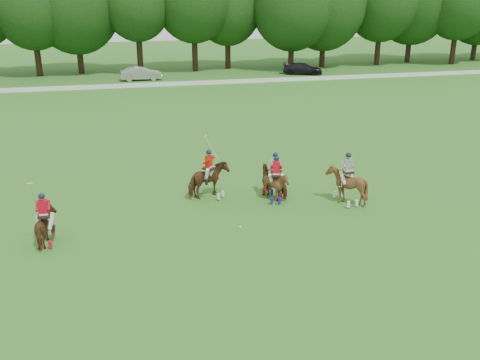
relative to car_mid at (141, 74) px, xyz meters
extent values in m
plane|color=#29641C|center=(0.33, -42.50, -0.74)|extent=(180.00, 180.00, 0.00)
cylinder|color=black|center=(-11.30, 5.99, 1.58)|extent=(0.70, 0.70, 4.64)
ellipsoid|color=black|center=(-11.30, 5.99, 7.21)|extent=(8.80, 8.80, 10.13)
cylinder|color=black|center=(-6.66, 7.02, 1.42)|extent=(0.70, 0.70, 4.31)
ellipsoid|color=black|center=(-6.66, 7.02, 7.57)|extent=(10.67, 10.67, 12.27)
cylinder|color=black|center=(0.30, 5.50, 1.88)|extent=(0.70, 0.70, 5.24)
ellipsoid|color=black|center=(0.30, 5.50, 7.52)|extent=(8.06, 8.06, 9.26)
cylinder|color=black|center=(6.96, 5.74, 1.85)|extent=(0.70, 0.70, 5.19)
cylinder|color=black|center=(11.39, 7.12, 1.50)|extent=(0.70, 0.70, 4.48)
ellipsoid|color=black|center=(11.39, 7.12, 6.97)|extent=(8.60, 8.60, 9.89)
cylinder|color=black|center=(18.87, 4.32, 1.37)|extent=(0.70, 0.70, 4.21)
ellipsoid|color=black|center=(18.87, 4.32, 7.27)|extent=(10.11, 10.11, 11.63)
cylinder|color=black|center=(23.58, 5.67, 1.30)|extent=(0.70, 0.70, 4.07)
ellipsoid|color=black|center=(23.58, 5.67, 7.25)|extent=(10.46, 10.46, 12.03)
cylinder|color=black|center=(31.49, 5.88, 1.66)|extent=(0.70, 0.70, 4.79)
cylinder|color=black|center=(36.93, 7.42, 1.48)|extent=(0.70, 0.70, 4.44)
cylinder|color=black|center=(41.75, 4.24, 1.69)|extent=(0.70, 0.70, 4.86)
ellipsoid|color=black|center=(41.75, 4.24, 7.47)|extent=(8.94, 8.94, 10.28)
cylinder|color=black|center=(47.19, 7.23, 1.21)|extent=(0.70, 0.70, 3.90)
ellipsoid|color=black|center=(47.19, 7.23, 6.64)|extent=(9.29, 9.29, 10.68)
cube|color=white|center=(0.33, -4.50, -0.52)|extent=(120.00, 0.10, 0.44)
imported|color=#ABABB1|center=(0.00, 0.00, 0.00)|extent=(4.52, 1.67, 1.48)
imported|color=black|center=(18.90, 0.00, -0.06)|extent=(5.03, 3.61, 1.35)
imported|color=#432812|center=(-6.23, -40.03, -0.03)|extent=(0.79, 1.70, 1.42)
cube|color=black|center=(-6.23, -40.03, 0.49)|extent=(0.45, 0.57, 0.08)
cylinder|color=tan|center=(-6.53, -40.03, 1.41)|extent=(0.04, 0.77, 1.08)
imported|color=#432812|center=(0.96, -36.56, 0.12)|extent=(2.21, 2.23, 1.71)
cube|color=black|center=(0.96, -36.56, 0.75)|extent=(0.71, 0.70, 0.08)
cylinder|color=tan|center=(1.16, -36.34, 1.67)|extent=(0.60, 0.53, 1.08)
imported|color=#432812|center=(3.96, -37.74, 0.01)|extent=(1.55, 1.66, 1.51)
cube|color=black|center=(3.96, -37.74, 0.57)|extent=(0.58, 0.66, 0.08)
cylinder|color=tan|center=(4.25, -37.82, 0.49)|extent=(0.09, 0.21, 1.29)
imported|color=#432812|center=(4.06, -37.23, 0.03)|extent=(1.68, 1.96, 1.53)
cube|color=black|center=(4.06, -37.23, 0.59)|extent=(0.68, 0.71, 0.08)
cylinder|color=tan|center=(3.81, -37.40, 0.51)|extent=(0.14, 0.19, 1.29)
imported|color=#432812|center=(7.09, -38.80, 0.16)|extent=(1.62, 1.78, 1.80)
cube|color=black|center=(7.09, -38.80, 0.83)|extent=(0.49, 0.60, 0.08)
cylinder|color=tan|center=(6.79, -38.83, 0.75)|extent=(0.05, 0.21, 1.29)
sphere|color=white|center=(1.58, -40.37, -0.69)|extent=(0.09, 0.09, 0.09)
camera|label=1|loc=(-3.25, -60.47, 8.84)|focal=40.00mm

